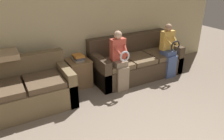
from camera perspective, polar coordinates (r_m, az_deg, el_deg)
name	(u,v)px	position (r m, az deg, el deg)	size (l,w,h in m)	color
wall_back	(80,24)	(4.78, -8.36, 11.91)	(7.65, 0.06, 2.55)	#C6B789
couch_main	(135,62)	(5.19, 6.05, 2.02)	(2.12, 0.92, 0.93)	#473828
couch_side	(24,91)	(4.23, -21.90, -5.14)	(1.67, 0.92, 0.89)	brown
child_left_seated	(120,59)	(4.43, 2.04, 2.92)	(0.31, 0.37, 1.23)	gray
child_right_seated	(169,49)	(5.19, 14.67, 5.37)	(0.32, 0.37, 1.23)	#475B8E
side_shelf	(79,72)	(4.75, -8.65, -0.60)	(0.47, 0.50, 0.58)	olive
book_stack	(78,58)	(4.62, -8.87, 3.21)	(0.22, 0.34, 0.11)	gray
throw_pillow	(4,55)	(4.28, -26.34, 3.49)	(0.47, 0.47, 0.10)	tan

